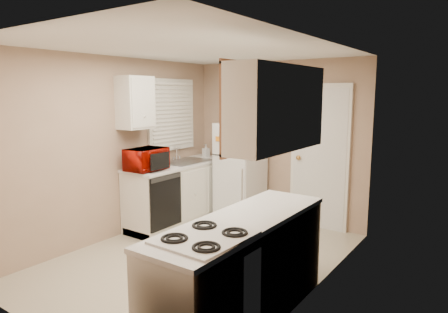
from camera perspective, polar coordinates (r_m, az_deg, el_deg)
The scene contains 19 objects.
floor at distance 4.86m, azimuth -3.50°, elevation -14.28°, with size 3.80×3.80×0.00m, color beige.
ceiling at distance 4.50m, azimuth -3.80°, elevation 15.10°, with size 3.80×3.80×0.00m, color white.
wall_left at distance 5.50m, azimuth -15.09°, elevation 1.15°, with size 3.80×3.80×0.00m, color tan.
wall_right at distance 3.82m, azimuth 12.98°, elevation -2.09°, with size 3.80×3.80×0.00m, color tan.
wall_back at distance 6.11m, azimuth 7.57°, elevation 2.13°, with size 2.80×2.80×0.00m, color tan.
wall_front at distance 3.30m, azimuth -24.82°, elevation -4.45°, with size 2.80×2.80×0.00m, color tan.
left_counter at distance 6.05m, azimuth -6.39°, elevation -5.14°, with size 0.60×1.80×0.90m, color silver.
dishwasher at distance 5.42m, azimuth -8.30°, elevation -6.41°, with size 0.03×0.58×0.72m, color black.
sink at distance 6.07m, azimuth -5.52°, elevation -1.11°, with size 0.54×0.74×0.16m, color gray.
microwave at distance 5.44m, azimuth -11.02°, elevation -0.39°, with size 0.30×0.54×0.36m, color #990B01.
soap_bottle at distance 6.52m, azimuth -2.59°, elevation 0.86°, with size 0.09×0.09×0.20m, color silver.
window_blinds at distance 6.16m, azimuth -7.47°, elevation 5.92°, with size 0.10×0.98×1.08m, color silver.
upper_cabinet_left at distance 5.49m, azimuth -12.56°, elevation 7.52°, with size 0.30×0.45×0.70m, color silver.
refrigerator at distance 6.09m, azimuth 2.33°, elevation -2.18°, with size 0.61×0.59×1.48m, color silver.
cabinet_over_fridge at distance 6.14m, azimuth 3.71°, elevation 9.71°, with size 0.70×0.30×0.40m, color silver.
interior_door at distance 5.81m, azimuth 13.48°, elevation -0.18°, with size 0.86×0.06×2.08m, color silver.
right_counter at distance 3.50m, azimuth 2.60°, elevation -15.84°, with size 0.60×2.00×0.90m, color silver.
stove at distance 3.11m, azimuth -2.63°, elevation -20.20°, with size 0.54×0.66×0.80m, color silver.
upper_cabinet_right at distance 3.37m, azimuth 7.70°, elevation 6.88°, with size 0.30×1.20×0.70m, color silver.
Camera 1 is at (2.80, -3.49, 1.92)m, focal length 32.00 mm.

